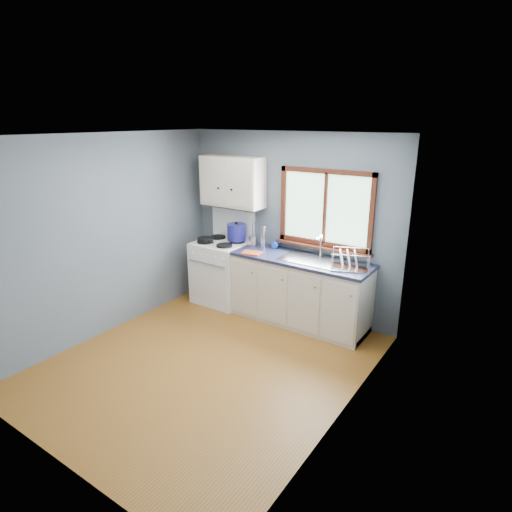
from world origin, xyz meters
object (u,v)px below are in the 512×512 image
Objects in this scene: base_cabinets at (300,294)px; stockpot at (236,232)px; sink at (313,265)px; utensil_crock at (253,240)px; thermos at (263,237)px; gas_range at (222,270)px; dish_rack at (349,263)px; skillet at (206,239)px.

stockpot is at bearing 174.57° from base_cabinets.
utensil_crock reaches higher than sink.
thermos is at bearing 173.38° from sink.
thermos is (0.47, -0.01, 0.00)m from stockpot.
utensil_crock is (-0.82, 0.10, 0.59)m from base_cabinets.
utensil_crock is (-1.00, 0.10, 0.14)m from sink.
gas_range reaches higher than stockpot.
gas_range is at bearing 158.19° from dish_rack.
skillet reaches higher than base_cabinets.
gas_range is 4.18× the size of thermos.
base_cabinets is 1.59m from skillet.
gas_range is 2.04m from dish_rack.
utensil_crock is (0.65, 0.28, 0.02)m from skillet.
thermos is at bearing 171.62° from base_cabinets.
gas_range is at bearing -179.18° from base_cabinets.
gas_range is 1.53m from sink.
thermos is (0.81, 0.28, 0.10)m from skillet.
stockpot is at bearing 61.33° from skillet.
thermos is at bearing 10.01° from gas_range.
stockpot is (-1.12, 0.11, 0.67)m from base_cabinets.
base_cabinets is 1.31m from stockpot.
stockpot is at bearing 175.30° from sink.
gas_range reaches higher than sink.
utensil_crock is (0.48, 0.12, 0.51)m from gas_range.
thermos reaches higher than stockpot.
utensil_crock is at bearing 178.77° from thermos.
dish_rack is (1.50, -0.12, -0.02)m from utensil_crock.
dish_rack reaches higher than base_cabinets.
gas_range reaches higher than skillet.
utensil_crock is 0.19m from thermos.
base_cabinets is 0.48m from sink.
dish_rack is (0.50, -0.02, 0.12)m from sink.
sink is 2.72× the size of stockpot.
stockpot reaches higher than skillet.
utensil_crock is 1.50m from dish_rack.
sink is at bearing -0.13° from base_cabinets.
thermos is 1.34m from dish_rack.
gas_range is 0.71m from utensil_crock.
skillet is 0.68× the size of dish_rack.
skillet is 0.87m from thermos.
sink is 0.87m from thermos.
skillet is (-1.65, -0.18, 0.12)m from sink.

